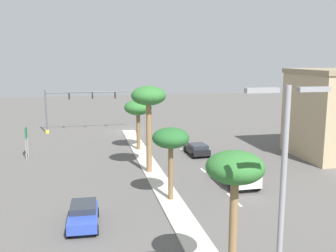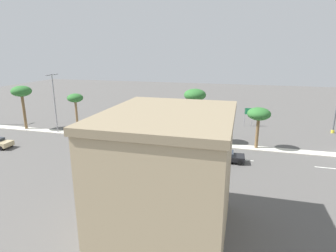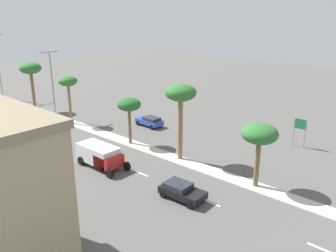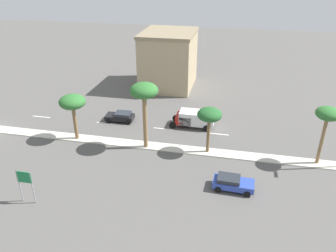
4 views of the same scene
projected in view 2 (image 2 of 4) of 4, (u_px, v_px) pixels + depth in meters
The scene contains 17 objects.
ground_plane at pixel (165, 141), 43.04m from camera, with size 160.00×160.00×0.00m, color #565451.
median_curb at pixel (122, 137), 44.84m from camera, with size 1.80×65.55×0.12m, color beige.
lane_stripe_right at pixel (328, 168), 33.15m from camera, with size 0.20×2.80×0.01m, color silver.
lane_stripe_near at pixel (242, 160), 35.62m from camera, with size 0.20×2.80×0.01m, color silver.
lane_stripe_inboard at pixel (180, 154), 37.67m from camera, with size 0.20×2.80×0.01m, color silver.
lane_stripe_mid at pixel (130, 149), 39.48m from camera, with size 0.20×2.80×0.01m, color silver.
directional_road_sign at pixel (248, 113), 50.88m from camera, with size 0.10×1.44×3.40m.
commercial_building at pixel (168, 176), 20.07m from camera, with size 10.76×8.81×9.55m.
palm_tree_outboard at pixel (259, 115), 38.51m from camera, with size 3.20×3.20×5.84m.
palm_tree_far at pixel (195, 97), 40.46m from camera, with size 3.21×3.21×8.09m.
palm_tree_center at pixel (146, 110), 42.49m from camera, with size 2.79×2.79×5.54m.
palm_tree_inboard at pixel (75, 99), 45.13m from camera, with size 2.56×2.56×6.71m.
palm_tree_left at pixel (21, 92), 47.81m from camera, with size 3.35×3.35×7.61m.
street_lamp_leading at pixel (54, 99), 46.01m from camera, with size 2.90×0.24×9.81m.
sedan_blue_outboard at pixel (142, 124), 50.39m from camera, with size 2.10×4.06×1.36m.
sedan_black_mid at pixel (228, 156), 34.89m from camera, with size 2.19×3.99×1.33m.
box_truck at pixel (149, 147), 36.85m from camera, with size 2.51×5.82×2.20m.
Camera 2 is at (-39.42, 14.52, 13.56)m, focal length 29.67 mm.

